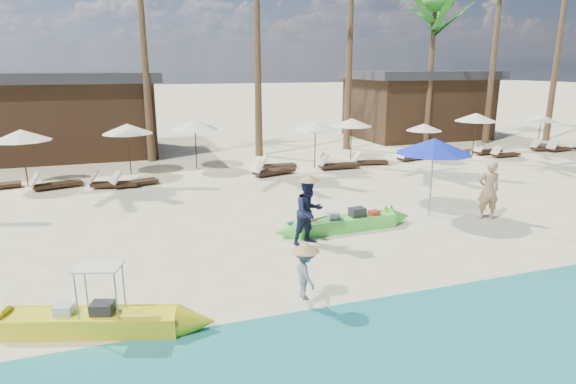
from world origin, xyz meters
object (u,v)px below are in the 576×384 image
object	(u,v)px
green_canoe	(345,223)
blue_umbrella	(434,146)
tourist	(488,190)
yellow_canoe	(93,321)

from	to	relation	value
green_canoe	blue_umbrella	xyz separation A→B (m)	(3.06, 0.31, 2.05)
tourist	blue_umbrella	xyz separation A→B (m)	(-1.56, 0.76, 1.33)
green_canoe	yellow_canoe	bearing A→B (deg)	-154.13
yellow_canoe	tourist	bearing A→B (deg)	33.09
green_canoe	yellow_canoe	xyz separation A→B (m)	(-6.66, -3.59, -0.00)
green_canoe	blue_umbrella	distance (m)	3.69
tourist	blue_umbrella	size ratio (longest dim) A/B	0.74
green_canoe	tourist	size ratio (longest dim) A/B	2.66
green_canoe	yellow_canoe	world-z (taller)	yellow_canoe
green_canoe	yellow_canoe	size ratio (longest dim) A/B	1.03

